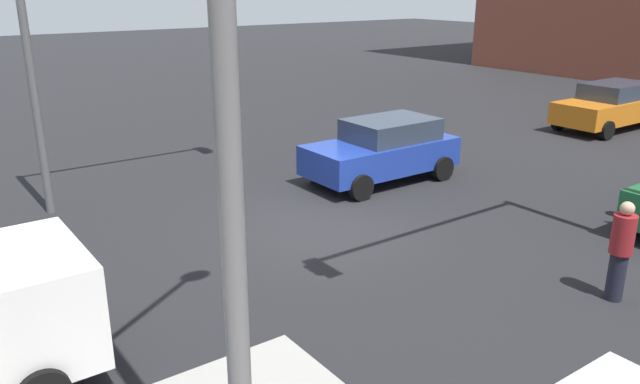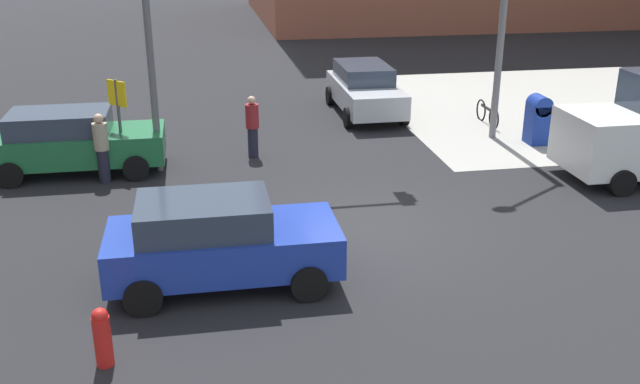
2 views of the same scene
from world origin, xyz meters
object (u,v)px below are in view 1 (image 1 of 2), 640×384
Objects in this scene: fire_hydrant at (378,137)px; sedan_orange at (610,105)px; pedestrian_crossing at (621,250)px; street_lamp_corner at (246,16)px; hatchback_blue at (383,149)px; traffic_signal_nw_corner at (621,2)px.

fire_hydrant is 0.21× the size of sedan_orange.
pedestrian_crossing is at bearing 31.13° from sedan_orange.
street_lamp_corner is 1.97× the size of hatchback_blue.
sedan_orange is (-11.63, -6.43, -3.82)m from traffic_signal_nw_corner.
pedestrian_crossing is at bearing 80.39° from hatchback_blue.
sedan_orange is 2.60× the size of pedestrian_crossing.
sedan_orange is at bearing 56.08° from pedestrian_crossing.
pedestrian_crossing is (0.17, 0.70, -3.78)m from traffic_signal_nw_corner.
traffic_signal_nw_corner reaches higher than fire_hydrant.
hatchback_blue is at bearing -137.03° from street_lamp_corner.
fire_hydrant is at bearing -14.45° from sedan_orange.
street_lamp_corner is (7.07, 1.09, 0.04)m from traffic_signal_nw_corner.
traffic_signal_nw_corner is at bearing -171.20° from street_lamp_corner.
traffic_signal_nw_corner is 10.06m from fire_hydrant.
street_lamp_corner reaches higher than traffic_signal_nw_corner.
street_lamp_corner is 1.81× the size of sedan_orange.
pedestrian_crossing is at bearing 72.30° from fire_hydrant.
traffic_signal_nw_corner is 1.60× the size of hatchback_blue.
sedan_orange is 13.79m from pedestrian_crossing.
traffic_signal_nw_corner is 3.83× the size of pedestrian_crossing.
traffic_signal_nw_corner is 13.83m from sedan_orange.
street_lamp_corner is at bearing 44.71° from fire_hydrant.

